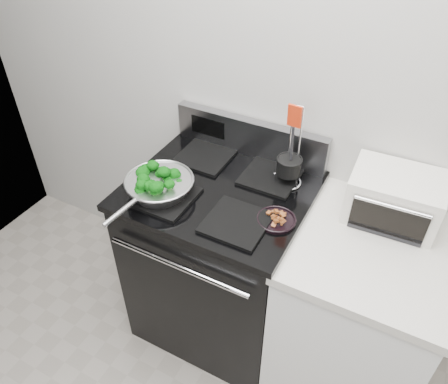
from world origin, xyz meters
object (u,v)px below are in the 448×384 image
Objects in this scene: gas_range at (220,259)px; skillet at (159,185)px; bacon_plate at (276,218)px; utensil_holder at (288,170)px; toaster_oven at (394,197)px.

gas_range reaches higher than skillet.
utensil_holder is at bearing 101.87° from bacon_plate.
skillet is 0.96m from toaster_oven.
utensil_holder reaches higher than bacon_plate.
bacon_plate is at bearing -73.97° from utensil_holder.
skillet is (-0.20, -0.16, 0.51)m from gas_range.
utensil_holder is 1.07× the size of toaster_oven.
gas_range is 0.57m from bacon_plate.
bacon_plate is 0.41× the size of utensil_holder.
toaster_oven is at bearing 26.99° from skillet.
gas_range reaches higher than bacon_plate.
bacon_plate is (0.30, -0.09, 0.48)m from gas_range.
skillet is 0.56m from utensil_holder.
gas_range reaches higher than toaster_oven.
toaster_oven is (0.90, 0.35, 0.02)m from skillet.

